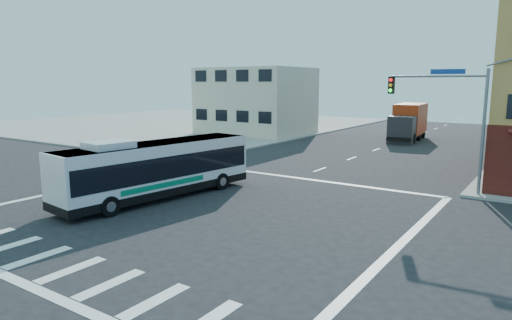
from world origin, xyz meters
The scene contains 6 objects.
ground centered at (0.00, 0.00, 0.00)m, with size 120.00×120.00×0.00m, color black.
sidewalk_nw centered at (-35.00, 35.00, 0.07)m, with size 50.00×50.00×0.15m, color gray.
building_west centered at (-17.02, 29.98, 4.01)m, with size 12.06×10.06×8.00m.
signal_mast_ne centered at (9.08, 10.62, 4.98)m, with size 7.91×1.13×8.07m.
transit_bus centered at (-3.67, 0.57, 1.67)m, with size 3.91×11.73×3.41m.
box_truck centered at (0.36, 33.93, 1.91)m, with size 3.23×8.93×3.94m.
Camera 1 is at (14.32, -16.60, 6.26)m, focal length 32.00 mm.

